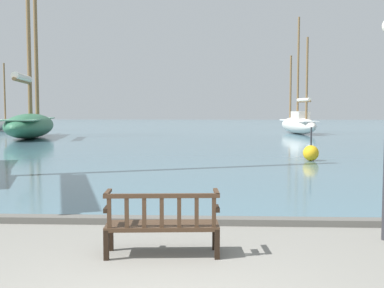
# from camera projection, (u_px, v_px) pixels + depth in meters

# --- Properties ---
(harbor_water) EXTENTS (100.00, 80.00, 0.08)m
(harbor_water) POSITION_uv_depth(u_px,v_px,m) (208.00, 129.00, 48.71)
(harbor_water) COLOR slate
(harbor_water) RESTS_ON ground
(quay_edge_kerb) EXTENTS (40.00, 0.30, 0.12)m
(quay_edge_kerb) POSITION_uv_depth(u_px,v_px,m) (181.00, 221.00, 8.70)
(quay_edge_kerb) COLOR #5B5954
(quay_edge_kerb) RESTS_ON ground
(park_bench) EXTENTS (1.63, 0.63, 0.92)m
(park_bench) POSITION_uv_depth(u_px,v_px,m) (162.00, 223.00, 6.80)
(park_bench) COLOR black
(park_bench) RESTS_ON ground
(sailboat_centre_channel) EXTENTS (4.45, 10.94, 12.46)m
(sailboat_centre_channel) POSITION_uv_depth(u_px,v_px,m) (30.00, 122.00, 32.92)
(sailboat_centre_channel) COLOR #2D6647
(sailboat_centre_channel) RESTS_ON harbor_water
(sailboat_distant_harbor) EXTENTS (2.61, 7.56, 9.29)m
(sailboat_distant_harbor) POSITION_uv_depth(u_px,v_px,m) (298.00, 123.00, 38.61)
(sailboat_distant_harbor) COLOR silver
(sailboat_distant_harbor) RESTS_ON harbor_water
(channel_buoy) EXTENTS (0.60, 0.60, 1.30)m
(channel_buoy) POSITION_uv_depth(u_px,v_px,m) (311.00, 153.00, 18.47)
(channel_buoy) COLOR gold
(channel_buoy) RESTS_ON harbor_water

